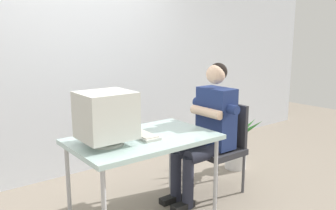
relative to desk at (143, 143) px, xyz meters
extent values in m
cube|color=silver|center=(0.30, 1.40, 0.80)|extent=(8.00, 0.10, 3.00)
cylinder|color=#B7B7BC|center=(0.57, -0.33, -0.35)|extent=(0.04, 0.04, 0.71)
cylinder|color=#B7B7BC|center=(-0.57, 0.33, -0.35)|extent=(0.04, 0.04, 0.71)
cylinder|color=#B7B7BC|center=(0.57, 0.33, -0.35)|extent=(0.04, 0.04, 0.71)
cube|color=silver|center=(0.00, 0.00, 0.03)|extent=(1.25, 0.79, 0.04)
cylinder|color=silver|center=(-0.35, 0.00, 0.06)|extent=(0.27, 0.27, 0.02)
cylinder|color=silver|center=(-0.35, 0.00, 0.09)|extent=(0.06, 0.06, 0.04)
cube|color=silver|center=(-0.35, 0.00, 0.30)|extent=(0.41, 0.38, 0.37)
cube|color=black|center=(-0.14, 0.00, 0.30)|extent=(0.01, 0.32, 0.31)
cube|color=silver|center=(0.00, 0.04, 0.06)|extent=(0.17, 0.43, 0.02)
cube|color=beige|center=(0.00, 0.04, 0.08)|extent=(0.14, 0.39, 0.01)
cylinder|color=#4C4C51|center=(0.70, -0.22, -0.49)|extent=(0.03, 0.03, 0.42)
cylinder|color=#4C4C51|center=(1.10, -0.22, -0.49)|extent=(0.03, 0.03, 0.42)
cylinder|color=#4C4C51|center=(0.70, 0.18, -0.49)|extent=(0.03, 0.03, 0.42)
cylinder|color=#4C4C51|center=(1.10, 0.18, -0.49)|extent=(0.03, 0.03, 0.42)
cube|color=#2D2D33|center=(0.90, -0.02, -0.26)|extent=(0.46, 0.46, 0.06)
cube|color=#2D2D33|center=(1.11, -0.02, 0.00)|extent=(0.04, 0.42, 0.45)
cube|color=navy|center=(0.88, -0.02, 0.10)|extent=(0.22, 0.38, 0.61)
sphere|color=beige|center=(0.86, -0.02, 0.54)|extent=(0.19, 0.19, 0.19)
sphere|color=black|center=(0.89, -0.02, 0.56)|extent=(0.18, 0.18, 0.18)
cylinder|color=#262838|center=(0.65, -0.11, -0.21)|extent=(0.45, 0.14, 0.14)
cylinder|color=#262838|center=(0.65, 0.07, -0.21)|extent=(0.45, 0.14, 0.14)
cylinder|color=#262838|center=(0.43, -0.11, -0.45)|extent=(0.11, 0.11, 0.50)
cylinder|color=#262838|center=(0.43, 0.07, -0.45)|extent=(0.11, 0.11, 0.50)
cube|color=black|center=(0.37, -0.11, -0.67)|extent=(0.24, 0.09, 0.06)
cube|color=black|center=(0.37, 0.07, -0.67)|extent=(0.24, 0.09, 0.06)
cylinder|color=navy|center=(0.86, -0.24, 0.23)|extent=(0.09, 0.14, 0.09)
cylinder|color=navy|center=(0.86, 0.20, 0.23)|extent=(0.09, 0.14, 0.09)
cylinder|color=beige|center=(0.74, -0.02, 0.18)|extent=(0.09, 0.38, 0.09)
cylinder|color=silver|center=(1.56, 0.29, -0.58)|extent=(0.26, 0.26, 0.24)
cylinder|color=brown|center=(1.56, 0.29, -0.38)|extent=(0.04, 0.04, 0.16)
cone|color=#367E32|center=(1.71, 0.28, -0.22)|extent=(0.41, 0.11, 0.27)
cone|color=#367E32|center=(1.66, 0.37, -0.19)|extent=(0.30, 0.29, 0.36)
cone|color=#367E32|center=(1.54, 0.44, -0.23)|extent=(0.12, 0.41, 0.25)
cone|color=#367E32|center=(1.47, 0.37, -0.18)|extent=(0.30, 0.28, 0.37)
cone|color=#367E32|center=(1.43, 0.29, -0.20)|extent=(0.38, 0.10, 0.31)
cone|color=#367E32|center=(1.49, 0.19, -0.20)|extent=(0.25, 0.34, 0.35)
cone|color=#367E32|center=(1.55, 0.16, -0.21)|extent=(0.10, 0.39, 0.30)
cone|color=#367E32|center=(1.64, 0.18, -0.20)|extent=(0.26, 0.34, 0.34)
camera|label=1|loc=(-1.60, -2.41, 0.91)|focal=36.84mm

